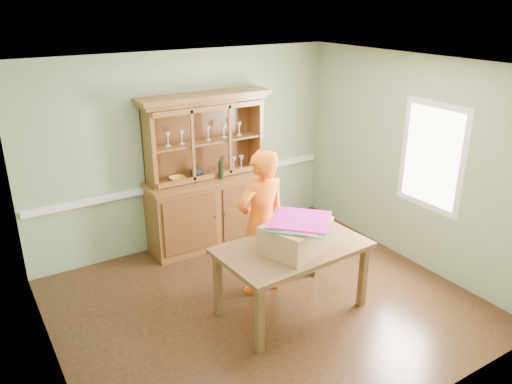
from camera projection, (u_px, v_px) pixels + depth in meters
floor at (265, 304)px, 5.79m from camera, size 4.50×4.50×0.00m
ceiling at (267, 67)px, 4.81m from camera, size 4.50×4.50×0.00m
wall_back at (187, 151)px, 6.88m from camera, size 4.50×0.00×4.50m
wall_left at (42, 249)px, 4.19m from camera, size 0.00×4.00×4.00m
wall_right at (412, 162)px, 6.41m from camera, size 0.00×4.00×4.00m
wall_front at (412, 281)px, 3.72m from camera, size 4.50×0.00×4.50m
chair_rail at (189, 182)px, 7.02m from camera, size 4.41×0.05×0.08m
framed_map at (34, 215)px, 4.36m from camera, size 0.03×0.60×0.46m
window_panel at (431, 157)px, 6.11m from camera, size 0.03×0.96×1.36m
china_hutch at (209, 193)px, 7.00m from camera, size 1.83×0.60×2.15m
dining_table at (292, 254)px, 5.45m from camera, size 1.66×1.05×0.81m
cardboard_box at (295, 237)px, 5.28m from camera, size 0.79×0.71×0.31m
kite_stack at (299, 222)px, 5.21m from camera, size 0.79×0.79×0.05m
person at (261, 223)px, 5.76m from camera, size 0.66×0.44×1.78m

